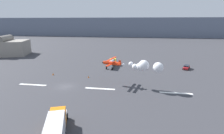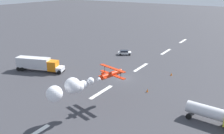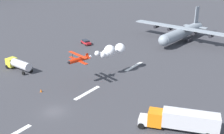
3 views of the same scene
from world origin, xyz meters
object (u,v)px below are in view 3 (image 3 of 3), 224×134
(stunt_biplane_red, at_px, (108,52))
(semi_truck_orange, at_px, (181,120))
(fuel_tanker_truck, at_px, (18,64))
(traffic_cone_far, at_px, (41,90))
(airport_staff_sedan, at_px, (86,42))
(cargo_transport_plane, at_px, (181,33))

(stunt_biplane_red, height_order, semi_truck_orange, stunt_biplane_red)
(semi_truck_orange, height_order, fuel_tanker_truck, semi_truck_orange)
(fuel_tanker_truck, bearing_deg, semi_truck_orange, -91.40)
(stunt_biplane_red, relative_size, traffic_cone_far, 22.44)
(airport_staff_sedan, xyz_separation_m, traffic_cone_far, (-33.19, -15.65, -0.44))
(stunt_biplane_red, bearing_deg, traffic_cone_far, 159.54)
(cargo_transport_plane, height_order, stunt_biplane_red, cargo_transport_plane)
(semi_truck_orange, relative_size, traffic_cone_far, 17.69)
(semi_truck_orange, bearing_deg, traffic_cone_far, 97.44)
(semi_truck_orange, relative_size, fuel_tanker_truck, 1.54)
(cargo_transport_plane, relative_size, traffic_cone_far, 50.51)
(traffic_cone_far, bearing_deg, cargo_transport_plane, -9.56)
(cargo_transport_plane, xyz_separation_m, fuel_tanker_truck, (-49.86, 23.76, -1.51))
(stunt_biplane_red, bearing_deg, cargo_transport_plane, -4.61)
(cargo_transport_plane, distance_m, stunt_biplane_red, 38.67)
(fuel_tanker_truck, height_order, airport_staff_sedan, fuel_tanker_truck)
(cargo_transport_plane, bearing_deg, fuel_tanker_truck, 154.52)
(semi_truck_orange, xyz_separation_m, airport_staff_sedan, (29.20, 46.21, -1.29))
(fuel_tanker_truck, bearing_deg, stunt_biplane_red, -61.07)
(cargo_transport_plane, distance_m, traffic_cone_far, 55.80)
(semi_truck_orange, bearing_deg, stunt_biplane_red, 62.83)
(fuel_tanker_truck, relative_size, traffic_cone_far, 11.50)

